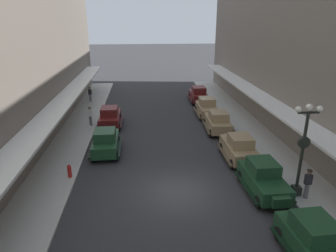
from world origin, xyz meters
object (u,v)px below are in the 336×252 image
(parked_car_2, at_px, (110,116))
(parked_car_3, at_px, (239,147))
(pedestrian_0, at_px, (308,184))
(parked_car_4, at_px, (106,141))
(pedestrian_2, at_px, (90,116))
(lamp_post_with_clock, at_px, (303,147))
(fire_hydrant, at_px, (69,171))
(parked_car_0, at_px, (264,177))
(parked_car_7, at_px, (218,121))
(parked_car_1, at_px, (198,94))
(parked_car_6, at_px, (317,243))
(parked_car_5, at_px, (207,107))
(pedestrian_1, at_px, (90,94))

(parked_car_2, distance_m, parked_car_3, 12.17)
(parked_car_3, bearing_deg, pedestrian_0, -68.02)
(parked_car_4, xyz_separation_m, pedestrian_2, (-1.96, 5.83, 0.07))
(lamp_post_with_clock, bearing_deg, pedestrian_0, -46.98)
(parked_car_3, relative_size, fire_hydrant, 5.20)
(pedestrian_2, bearing_deg, fire_hydrant, -89.15)
(parked_car_0, xyz_separation_m, parked_car_7, (-0.19, 9.75, 0.00))
(parked_car_1, bearing_deg, pedestrian_2, -145.94)
(parked_car_7, bearing_deg, fire_hydrant, -146.34)
(lamp_post_with_clock, bearing_deg, parked_car_0, 160.27)
(parked_car_2, distance_m, pedestrian_2, 1.75)
(parked_car_0, distance_m, parked_car_6, 5.21)
(parked_car_6, bearing_deg, pedestrian_0, 65.77)
(parked_car_4, xyz_separation_m, fire_hydrant, (-1.82, -3.64, -0.38))
(parked_car_7, bearing_deg, parked_car_0, -88.91)
(lamp_post_with_clock, relative_size, pedestrian_0, 3.09)
(parked_car_3, bearing_deg, parked_car_4, 168.25)
(parked_car_5, distance_m, parked_car_6, 19.24)
(parked_car_2, distance_m, fire_hydrant, 9.59)
(lamp_post_with_clock, bearing_deg, parked_car_7, 100.09)
(fire_hydrant, xyz_separation_m, pedestrian_1, (-1.37, 17.74, 0.45))
(pedestrian_0, height_order, pedestrian_2, same)
(parked_car_0, distance_m, pedestrian_1, 23.75)
(parked_car_1, relative_size, pedestrian_0, 2.56)
(parked_car_0, relative_size, pedestrian_0, 2.57)
(pedestrian_0, bearing_deg, parked_car_6, -114.23)
(parked_car_1, relative_size, pedestrian_1, 2.56)
(parked_car_6, relative_size, pedestrian_2, 2.59)
(parked_car_5, height_order, pedestrian_1, parked_car_5)
(parked_car_6, distance_m, parked_car_7, 14.96)
(parked_car_2, bearing_deg, parked_car_3, -39.36)
(parked_car_7, distance_m, lamp_post_with_clock, 10.70)
(parked_car_1, bearing_deg, parked_car_0, -89.76)
(parked_car_7, distance_m, pedestrian_1, 16.14)
(parked_car_7, distance_m, fire_hydrant, 13.11)
(parked_car_3, xyz_separation_m, pedestrian_2, (-11.16, 7.75, 0.07))
(parked_car_7, xyz_separation_m, lamp_post_with_clock, (1.84, -10.34, 2.04))
(parked_car_5, distance_m, fire_hydrant, 15.87)
(parked_car_4, xyz_separation_m, pedestrian_0, (11.29, -7.10, 0.07))
(parked_car_3, relative_size, parked_car_7, 0.99)
(parked_car_7, height_order, pedestrian_0, parked_car_7)
(parked_car_3, relative_size, pedestrian_2, 2.55)
(parked_car_3, xyz_separation_m, fire_hydrant, (-11.02, -1.73, -0.38))
(pedestrian_1, xyz_separation_m, pedestrian_2, (1.23, -8.27, 0.00))
(parked_car_6, relative_size, lamp_post_with_clock, 0.84)
(parked_car_4, bearing_deg, parked_car_0, -33.43)
(fire_hydrant, bearing_deg, lamp_post_with_clock, -13.57)
(parked_car_0, distance_m, pedestrian_2, 16.41)
(pedestrian_1, bearing_deg, parked_car_4, -77.27)
(fire_hydrant, bearing_deg, pedestrian_2, 90.85)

